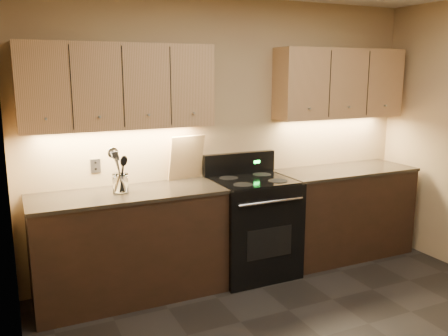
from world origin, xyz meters
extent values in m
cube|color=tan|center=(0.00, 2.00, 1.30)|extent=(4.00, 0.04, 2.60)
cube|color=tan|center=(-2.00, 0.00, 1.30)|extent=(0.04, 4.00, 2.60)
cube|color=black|center=(-1.10, 1.70, 0.45)|extent=(1.60, 0.60, 0.90)
cube|color=#393124|center=(-1.10, 1.70, 0.92)|extent=(1.62, 0.62, 0.03)
cube|color=black|center=(1.18, 1.70, 0.45)|extent=(1.44, 0.60, 0.90)
cube|color=#393124|center=(1.18, 1.70, 0.92)|extent=(1.46, 0.62, 0.03)
cube|color=black|center=(0.08, 1.68, 0.46)|extent=(0.76, 0.65, 0.92)
cube|color=black|center=(0.08, 1.68, 0.93)|extent=(0.70, 0.60, 0.01)
cube|color=black|center=(0.08, 1.96, 1.03)|extent=(0.76, 0.07, 0.22)
cube|color=#19FF33|center=(0.26, 1.92, 1.04)|extent=(0.06, 0.00, 0.03)
cylinder|color=silver|center=(0.08, 1.34, 0.80)|extent=(0.65, 0.02, 0.02)
cube|color=black|center=(0.08, 1.35, 0.41)|extent=(0.46, 0.00, 0.28)
cylinder|color=black|center=(-0.10, 1.53, 0.93)|extent=(0.18, 0.18, 0.00)
cylinder|color=black|center=(0.26, 1.53, 0.93)|extent=(0.18, 0.18, 0.00)
cylinder|color=black|center=(-0.10, 1.82, 0.93)|extent=(0.18, 0.18, 0.00)
cylinder|color=black|center=(0.26, 1.82, 0.93)|extent=(0.18, 0.18, 0.00)
cube|color=tan|center=(-1.10, 1.85, 1.80)|extent=(1.60, 0.30, 0.70)
cube|color=tan|center=(1.18, 1.85, 1.80)|extent=(1.44, 0.30, 0.70)
cube|color=#B2B5BA|center=(-1.30, 1.99, 1.12)|extent=(0.08, 0.01, 0.12)
cylinder|color=white|center=(-1.15, 1.72, 1.01)|extent=(0.17, 0.17, 0.16)
cylinder|color=white|center=(-1.15, 1.72, 0.94)|extent=(0.13, 0.13, 0.02)
cube|color=tan|center=(-0.48, 1.94, 1.14)|extent=(0.35, 0.16, 0.42)
camera|label=1|loc=(-2.00, -2.12, 1.92)|focal=38.00mm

